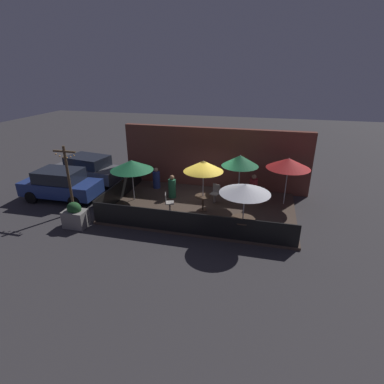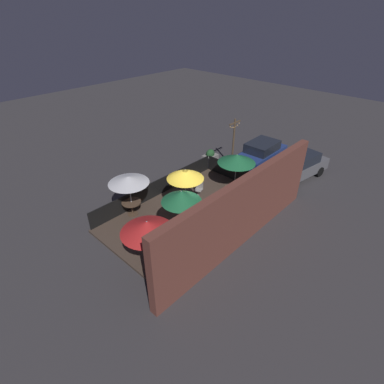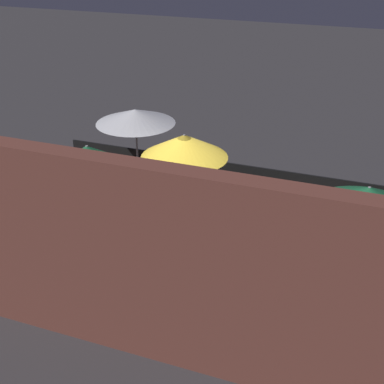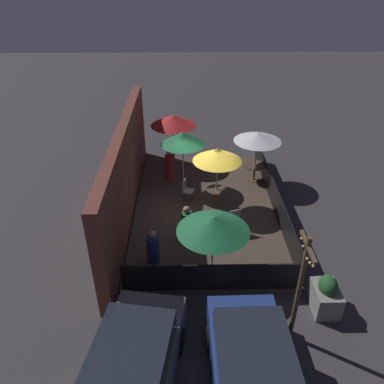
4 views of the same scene
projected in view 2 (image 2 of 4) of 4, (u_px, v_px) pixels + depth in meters
ground_plane at (193, 216)px, 15.41m from camera, size 60.00×60.00×0.00m
patio_deck at (193, 215)px, 15.37m from camera, size 8.74×5.43×0.12m
building_wall at (243, 212)px, 12.79m from camera, size 10.34×0.36×3.43m
fence_front at (158, 187)px, 16.64m from camera, size 8.54×0.05×0.95m
fence_side_left at (242, 176)px, 17.76m from camera, size 0.05×5.23×0.95m
patio_umbrella_0 at (128, 180)px, 14.27m from camera, size 1.98×1.98×2.20m
patio_umbrella_1 at (185, 174)px, 14.35m from camera, size 1.82×1.82×2.46m
patio_umbrella_2 at (181, 196)px, 12.68m from camera, size 1.77×1.77×2.47m
patio_umbrella_3 at (147, 227)px, 11.10m from camera, size 2.07×2.07×2.36m
patio_umbrella_4 at (237, 159)px, 16.60m from camera, size 2.13×2.13×2.10m
dining_table_0 at (132, 204)px, 15.03m from camera, size 0.98×0.98×0.74m
dining_table_1 at (186, 202)px, 15.21m from camera, size 0.75×0.75×0.76m
patio_chair_0 at (199, 189)px, 16.51m from camera, size 0.50×0.50×0.91m
patio_chair_1 at (197, 216)px, 14.37m from camera, size 0.51×0.51×0.92m
patron_0 at (226, 196)px, 15.74m from camera, size 0.54×0.54×1.22m
patron_1 at (180, 239)px, 12.76m from camera, size 0.46×0.46×1.36m
patron_2 at (256, 195)px, 15.91m from camera, size 0.57×0.57×1.18m
planter_box at (210, 158)px, 19.98m from camera, size 0.97×0.68×1.15m
light_post at (234, 140)px, 19.16m from camera, size 1.10×0.12×3.26m
parked_car_0 at (261, 153)px, 19.89m from camera, size 3.99×1.85×1.62m
parked_car_1 at (298, 165)px, 18.37m from camera, size 4.42×2.35×1.62m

